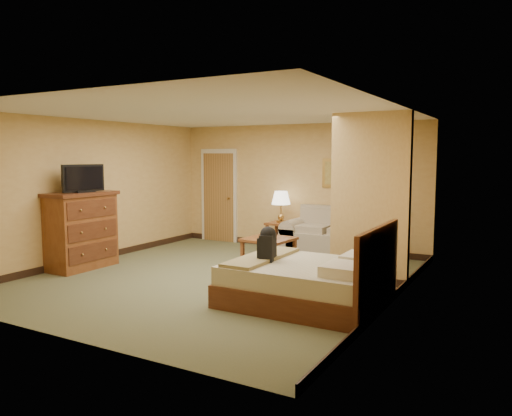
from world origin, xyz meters
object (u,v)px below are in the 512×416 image
Objects in this scene: coffee_table at (269,246)px; bed at (310,282)px; dresser at (81,230)px; loveseat at (332,240)px.

coffee_table is 2.35m from bed.
dresser is at bearing -147.70° from coffee_table.
loveseat is at bearing 42.54° from dresser.
loveseat is 3.28m from bed.
loveseat is at bearing 64.67° from coffee_table.
loveseat is 1.42× the size of dresser.
coffee_table is 0.42× the size of bed.
loveseat is 1.54m from coffee_table.
dresser is (-2.75, -1.74, 0.31)m from coffee_table.
coffee_table is (-0.66, -1.39, 0.05)m from loveseat.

